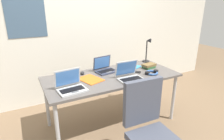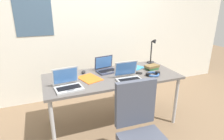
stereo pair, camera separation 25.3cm
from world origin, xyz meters
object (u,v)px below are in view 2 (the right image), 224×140
Objects in this scene: paper_folder_far_corner at (90,79)px; paper_folder_near_mouse at (132,67)px; laptop_front_left at (106,68)px; cell_phone at (137,73)px; pill_bottle at (69,72)px; coffee_mug at (72,76)px; computer_mouse at (83,72)px; laptop_front_right at (129,77)px; book_stack at (152,67)px; laptop_near_mouse at (68,84)px; desk_lamp at (152,52)px; headphones at (153,74)px.

paper_folder_near_mouse is at bearing 17.65° from paper_folder_far_corner.
cell_phone is (0.38, -0.23, -0.04)m from laptop_front_left.
coffee_mug reaches higher than pill_bottle.
paper_folder_near_mouse is (0.76, -0.01, -0.01)m from computer_mouse.
laptop_front_right is 1.03× the size of paper_folder_far_corner.
computer_mouse is at bearing 179.28° from paper_folder_near_mouse.
coffee_mug is (-0.19, -0.17, 0.03)m from computer_mouse.
book_stack is at bearing -41.68° from paper_folder_near_mouse.
laptop_near_mouse is 0.36m from paper_folder_far_corner.
paper_folder_far_corner is 2.74× the size of coffee_mug.
laptop_front_left is at bearing -174.61° from paper_folder_near_mouse.
pill_bottle is at bearing 173.22° from laptop_front_left.
book_stack is at bearing -10.66° from pill_bottle.
computer_mouse is 0.26m from coffee_mug.
book_stack is at bearing -13.61° from laptop_front_left.
desk_lamp is at bearing 7.04° from paper_folder_near_mouse.
laptop_near_mouse is at bearing 179.88° from headphones.
book_stack reaches higher than computer_mouse.
computer_mouse is 0.85× the size of coffee_mug.
desk_lamp reaches higher than laptop_front_right.
desk_lamp is 1.82× the size of book_stack.
laptop_front_left is at bearing 145.01° from headphones.
laptop_front_left is 4.00× the size of pill_bottle.
paper_folder_far_corner is (0.03, -0.24, -0.01)m from computer_mouse.
paper_folder_near_mouse is at bearing 58.36° from laptop_front_right.
desk_lamp is 0.43m from paper_folder_near_mouse.
coffee_mug is (-0.67, 0.29, -0.00)m from laptop_front_right.
desk_lamp is 1.16m from paper_folder_far_corner.
paper_folder_far_corner is at bearing -18.00° from coffee_mug.
cell_phone is at bearing -101.84° from paper_folder_near_mouse.
paper_folder_far_corner is (-0.84, 0.19, -0.01)m from headphones.
laptop_front_right reaches higher than headphones.
pill_bottle reaches higher than headphones.
laptop_near_mouse is at bearing -161.91° from desk_lamp.
laptop_near_mouse is 1.28m from book_stack.
laptop_near_mouse is 2.92× the size of coffee_mug.
book_stack reaches higher than paper_folder_near_mouse.
coffee_mug reaches higher than computer_mouse.
pill_bottle is (-0.89, 0.29, 0.04)m from cell_phone.
paper_folder_far_corner is (-0.67, 0.04, -0.00)m from cell_phone.
desk_lamp is at bearing 6.17° from laptop_front_left.
paper_folder_near_mouse is at bearing 138.32° from book_stack.
laptop_front_right is 1.01× the size of laptop_front_left.
laptop_near_mouse reaches higher than cell_phone.
headphones is (-0.28, -0.47, -0.18)m from desk_lamp.
desk_lamp is at bearing 8.90° from coffee_mug.
computer_mouse is at bearing 153.59° from headphones.
laptop_front_right is at bearing -174.79° from headphones.
laptop_front_left is 0.96× the size of laptop_near_mouse.
computer_mouse is 0.19m from pill_bottle.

